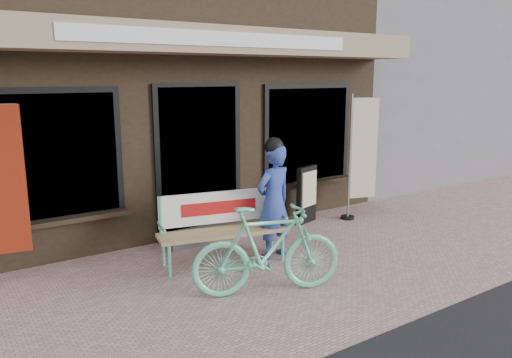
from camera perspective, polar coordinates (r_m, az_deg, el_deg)
ground at (r=5.86m, az=2.85°, el=-11.42°), size 70.00×70.00×0.00m
storefront at (r=9.85m, az=-15.10°, el=15.39°), size 7.00×6.77×6.00m
neighbor_right_near at (r=15.30m, az=16.75°, el=13.17°), size 10.00×7.00×5.60m
bench at (r=6.26m, az=-3.95°, el=-4.90°), size 1.67×0.75×0.88m
person at (r=6.33m, az=2.04°, el=-2.33°), size 0.58×0.43×1.56m
bicycle at (r=5.35m, az=1.29°, el=-8.12°), size 1.68×0.99×0.98m
nobori_cream at (r=8.20m, az=11.95°, el=2.68°), size 0.60×0.28×2.03m
menu_stand at (r=7.92m, az=5.82°, el=-1.72°), size 0.46×0.22×0.91m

